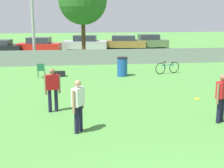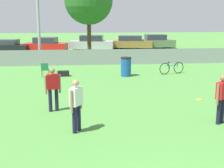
% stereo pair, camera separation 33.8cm
% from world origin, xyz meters
% --- Properties ---
extents(fence_backline, '(25.36, 0.07, 1.21)m').
position_xyz_m(fence_backline, '(0.00, 18.00, 0.55)').
color(fence_backline, gray).
rests_on(fence_backline, ground_plane).
extents(tree_near_pole, '(3.85, 3.85, 6.53)m').
position_xyz_m(tree_near_pole, '(-0.97, 21.72, 4.59)').
color(tree_near_pole, '#4C331E').
rests_on(tree_near_pole, ground_plane).
extents(player_receiver_white, '(0.41, 0.50, 1.60)m').
position_xyz_m(player_receiver_white, '(-1.91, 5.08, 0.93)').
color(player_receiver_white, '#191933').
rests_on(player_receiver_white, ground_plane).
extents(player_defender_red, '(0.56, 0.33, 1.60)m').
position_xyz_m(player_defender_red, '(-2.76, 7.26, 0.93)').
color(player_defender_red, '#191933').
rests_on(player_defender_red, ground_plane).
extents(player_thrower_red, '(0.49, 0.43, 1.60)m').
position_xyz_m(player_thrower_red, '(2.72, 5.35, 0.93)').
color(player_thrower_red, '#191933').
rests_on(player_thrower_red, ground_plane).
extents(frisbee_disc, '(0.25, 0.25, 0.03)m').
position_xyz_m(frisbee_disc, '(3.14, 8.23, 0.01)').
color(frisbee_disc, yellow).
rests_on(frisbee_disc, ground_plane).
extents(folding_chair_sideline, '(0.42, 0.43, 0.83)m').
position_xyz_m(folding_chair_sideline, '(-3.73, 13.74, 0.49)').
color(folding_chair_sideline, '#333338').
rests_on(folding_chair_sideline, ground_plane).
extents(bicycle_sideline, '(1.61, 0.58, 0.74)m').
position_xyz_m(bicycle_sideline, '(3.70, 14.08, 0.36)').
color(bicycle_sideline, black).
rests_on(bicycle_sideline, ground_plane).
extents(trash_bin, '(0.61, 0.61, 1.10)m').
position_xyz_m(trash_bin, '(0.86, 13.66, 0.56)').
color(trash_bin, '#194C99').
rests_on(trash_bin, ground_plane).
extents(gear_bag_sideline, '(0.66, 0.36, 0.32)m').
position_xyz_m(gear_bag_sideline, '(-2.74, 14.03, 0.15)').
color(gear_bag_sideline, black).
rests_on(gear_bag_sideline, ground_plane).
extents(parked_car_dark, '(4.70, 2.43, 1.27)m').
position_xyz_m(parked_car_dark, '(-8.64, 25.91, 0.63)').
color(parked_car_dark, black).
rests_on(parked_car_dark, ground_plane).
extents(parked_car_red, '(4.16, 2.40, 1.45)m').
position_xyz_m(parked_car_red, '(-4.93, 25.94, 0.69)').
color(parked_car_red, black).
rests_on(parked_car_red, ground_plane).
extents(parked_car_silver, '(4.54, 2.44, 1.51)m').
position_xyz_m(parked_car_silver, '(-0.55, 27.54, 0.72)').
color(parked_car_silver, black).
rests_on(parked_car_silver, ground_plane).
extents(parked_car_tan, '(4.83, 2.73, 1.39)m').
position_xyz_m(parked_car_tan, '(3.51, 28.40, 0.68)').
color(parked_car_tan, black).
rests_on(parked_car_tan, ground_plane).
extents(parked_car_olive, '(3.96, 1.80, 1.49)m').
position_xyz_m(parked_car_olive, '(6.18, 28.48, 0.72)').
color(parked_car_olive, black).
rests_on(parked_car_olive, ground_plane).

